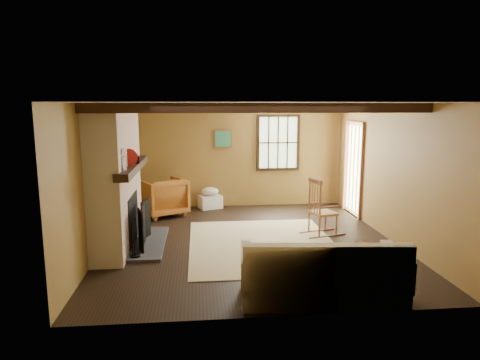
{
  "coord_description": "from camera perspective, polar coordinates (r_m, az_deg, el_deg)",
  "views": [
    {
      "loc": [
        -0.88,
        -7.2,
        2.36
      ],
      "look_at": [
        -0.13,
        0.4,
        1.03
      ],
      "focal_mm": 32.0,
      "sensor_mm": 36.0,
      "label": 1
    }
  ],
  "objects": [
    {
      "name": "basket_pillow",
      "position": [
        9.95,
        -4.03,
        -1.51
      ],
      "size": [
        0.49,
        0.45,
        0.2
      ],
      "primitive_type": "ellipsoid",
      "rotation": [
        0.0,
        0.0,
        -0.43
      ],
      "color": "beige",
      "rests_on": "laundry_basket"
    },
    {
      "name": "laundry_basket",
      "position": [
        10.0,
        -4.01,
        -2.91
      ],
      "size": [
        0.6,
        0.53,
        0.3
      ],
      "primitive_type": "cube",
      "rotation": [
        0.0,
        0.0,
        0.35
      ],
      "color": "white",
      "rests_on": "ground"
    },
    {
      "name": "sofa",
      "position": [
        5.47,
        10.94,
        -12.57
      ],
      "size": [
        2.07,
        1.08,
        0.8
      ],
      "rotation": [
        0.0,
        0.0,
        -0.1
      ],
      "color": "beige",
      "rests_on": "ground"
    },
    {
      "name": "ground",
      "position": [
        7.63,
        1.29,
        -8.15
      ],
      "size": [
        5.5,
        5.5,
        0.0
      ],
      "primitive_type": "plane",
      "color": "black",
      "rests_on": "ground"
    },
    {
      "name": "room_envelope",
      "position": [
        7.57,
        2.76,
        4.36
      ],
      "size": [
        5.02,
        5.52,
        2.44
      ],
      "color": "olive",
      "rests_on": "ground"
    },
    {
      "name": "rocking_chair",
      "position": [
        8.03,
        10.76,
        -4.08
      ],
      "size": [
        0.85,
        0.6,
        1.06
      ],
      "rotation": [
        0.0,
        0.0,
        1.85
      ],
      "color": "tan",
      "rests_on": "ground"
    },
    {
      "name": "fireplace",
      "position": [
        7.43,
        -15.98,
        -0.25
      ],
      "size": [
        1.02,
        2.3,
        2.4
      ],
      "color": "brown",
      "rests_on": "ground"
    },
    {
      "name": "firewood_pile",
      "position": [
        10.11,
        -11.41,
        -3.16
      ],
      "size": [
        0.63,
        0.11,
        0.23
      ],
      "color": "brown",
      "rests_on": "ground"
    },
    {
      "name": "armchair",
      "position": [
        9.42,
        -10.26,
        -2.23
      ],
      "size": [
        1.19,
        1.2,
        0.82
      ],
      "primitive_type": "imported",
      "rotation": [
        0.0,
        0.0,
        -2.65
      ],
      "color": "#BF6026",
      "rests_on": "ground"
    },
    {
      "name": "rug",
      "position": [
        7.46,
        3.02,
        -8.55
      ],
      "size": [
        2.5,
        3.0,
        0.01
      ],
      "primitive_type": "cube",
      "color": "tan",
      "rests_on": "ground"
    }
  ]
}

